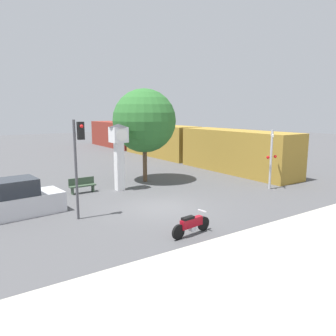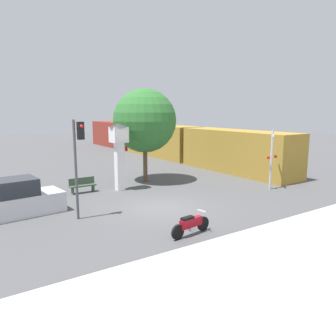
# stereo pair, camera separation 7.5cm
# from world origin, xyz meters

# --- Properties ---
(ground_plane) EXTENTS (120.00, 120.00, 0.00)m
(ground_plane) POSITION_xyz_m (0.00, 0.00, 0.00)
(ground_plane) COLOR #4C4C4F
(sidewalk_strip) EXTENTS (36.00, 6.00, 0.10)m
(sidewalk_strip) POSITION_xyz_m (0.00, -7.86, 0.05)
(sidewalk_strip) COLOR #BCB7A8
(sidewalk_strip) RESTS_ON ground_plane
(motorcycle) EXTENTS (2.05, 0.49, 0.91)m
(motorcycle) POSITION_xyz_m (-1.03, -3.86, 0.44)
(motorcycle) COLOR black
(motorcycle) RESTS_ON ground_plane
(clock_tower) EXTENTS (1.13, 1.13, 4.17)m
(clock_tower) POSITION_xyz_m (-0.10, 4.68, 2.78)
(clock_tower) COLOR white
(clock_tower) RESTS_ON ground_plane
(freight_train) EXTENTS (2.80, 33.97, 3.40)m
(freight_train) POSITION_xyz_m (10.56, 16.58, 1.70)
(freight_train) COLOR olive
(freight_train) RESTS_ON ground_plane
(traffic_light) EXTENTS (0.50, 0.35, 4.58)m
(traffic_light) POSITION_xyz_m (-4.03, 0.63, 3.13)
(traffic_light) COLOR #47474C
(traffic_light) RESTS_ON ground_plane
(railroad_crossing_signal) EXTENTS (0.90, 0.82, 3.79)m
(railroad_crossing_signal) POSITION_xyz_m (8.00, -0.44, 2.07)
(railroad_crossing_signal) COLOR #B7B7BC
(railroad_crossing_signal) RESTS_ON ground_plane
(street_tree) EXTENTS (4.38, 4.38, 6.47)m
(street_tree) POSITION_xyz_m (2.53, 6.04, 4.27)
(street_tree) COLOR brown
(street_tree) RESTS_ON ground_plane
(bench) EXTENTS (1.60, 0.44, 0.92)m
(bench) POSITION_xyz_m (-2.31, 5.33, 0.49)
(bench) COLOR #384C38
(bench) RESTS_ON ground_plane
(parked_car) EXTENTS (4.36, 2.21, 1.80)m
(parked_car) POSITION_xyz_m (-6.47, 2.77, 0.75)
(parked_car) COLOR silver
(parked_car) RESTS_ON ground_plane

